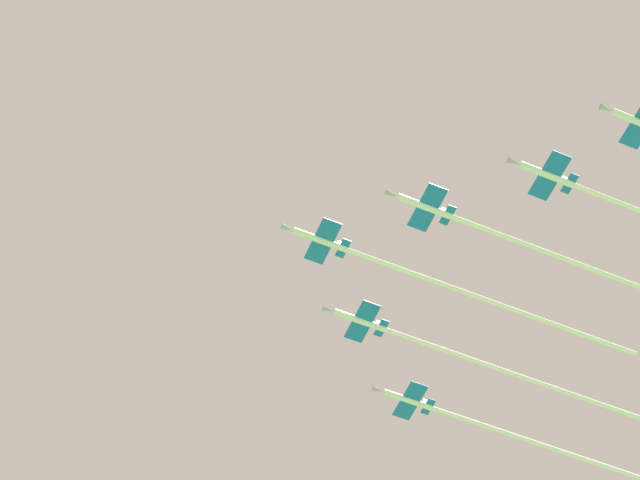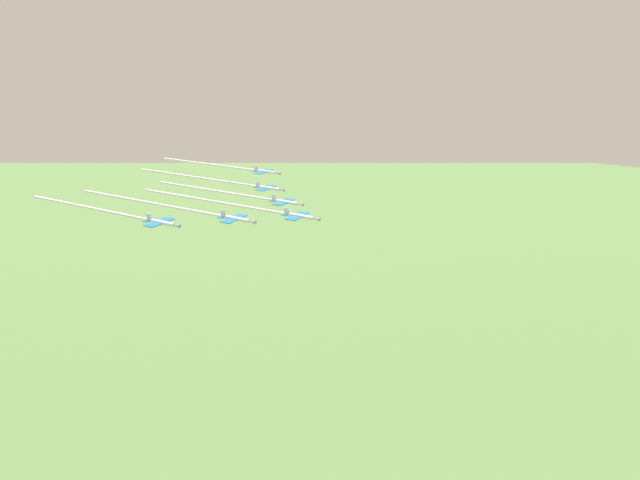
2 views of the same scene
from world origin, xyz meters
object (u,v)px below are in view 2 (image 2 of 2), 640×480
object	(u,v)px
jet_starboard_inner	(179,208)
jet_port_outer	(221,181)
jet_center_rear	(231,167)
jet_lead	(242,206)
jet_port_inner	(241,195)
jet_starboard_outer	(116,213)

from	to	relation	value
jet_starboard_inner	jet_port_outer	size ratio (longest dim) A/B	1.00
jet_starboard_inner	jet_center_rear	xyz separation A→B (m)	(24.77, -49.84, 0.06)
jet_lead	jet_center_rear	size ratio (longest dim) A/B	1.15
jet_lead	jet_port_inner	size ratio (longest dim) A/B	1.10
jet_port_inner	jet_starboard_inner	xyz separation A→B (m)	(1.22, 26.04, 1.84)
jet_lead	jet_starboard_inner	xyz separation A→B (m)	(12.34, 13.98, 0.92)
jet_port_inner	jet_starboard_outer	distance (m)	41.68
jet_lead	jet_port_outer	world-z (taller)	jet_lead
jet_starboard_inner	jet_port_inner	bearing A→B (deg)	172.62
jet_starboard_inner	jet_center_rear	bearing A→B (deg)	-158.27
jet_center_rear	jet_starboard_inner	bearing A→B (deg)	21.73
jet_port_outer	jet_port_inner	bearing A→B (deg)	55.17
jet_starboard_outer	jet_lead	bearing A→B (deg)	135.69
jet_lead	jet_port_inner	bearing A→B (deg)	-142.01
jet_lead	jet_port_outer	distance (m)	38.62
jet_center_rear	jet_starboard_outer	bearing A→B (deg)	7.77
jet_port_inner	jet_port_outer	xyz separation A→B (m)	(19.57, -11.36, -0.28)
jet_lead	jet_port_inner	distance (m)	16.42
jet_starboard_outer	jet_center_rear	distance (m)	65.22
jet_starboard_inner	jet_port_outer	distance (m)	41.71
jet_port_inner	jet_starboard_outer	world-z (taller)	jet_starboard_outer
jet_starboard_inner	jet_lead	bearing A→B (deg)	133.88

